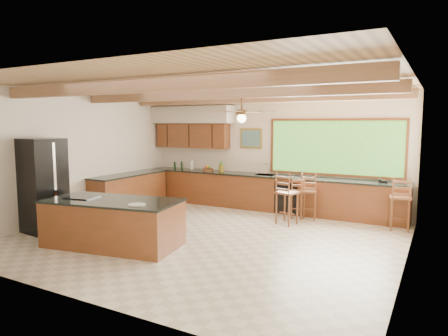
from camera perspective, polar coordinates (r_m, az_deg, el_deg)
The scene contains 9 objects.
ground at distance 8.11m, azimuth -2.37°, elevation -9.79°, with size 7.20×7.20×0.00m, color beige.
room_shell at distance 8.43m, azimuth -1.12°, elevation 6.09°, with size 7.27×6.54×3.02m.
counter_run at distance 10.54m, azimuth 0.89°, elevation -3.40°, with size 7.12×3.10×1.26m.
island at distance 7.72m, azimuth -15.57°, elevation -7.53°, with size 2.64×1.58×0.88m.
refrigerator at distance 9.12m, azimuth -24.44°, elevation -2.26°, with size 0.83×0.81×1.95m.
bar_stool_a at distance 9.68m, azimuth 10.32°, elevation -3.56°, with size 0.48×0.48×1.02m.
bar_stool_b at distance 8.99m, azimuth 8.86°, elevation -3.65°, with size 0.51×0.51×1.19m.
bar_stool_c at distance 9.59m, azimuth 11.87°, elevation -3.37°, with size 0.48×0.48×1.11m.
bar_stool_d at distance 9.18m, azimuth 23.81°, elevation -3.99°, with size 0.49×0.49×1.17m.
Camera 1 is at (4.03, -6.66, 2.26)m, focal length 32.00 mm.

